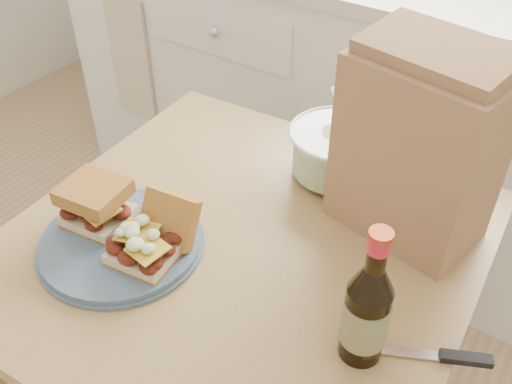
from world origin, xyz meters
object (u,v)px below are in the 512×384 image
Objects in this scene: dining_table at (241,279)px; beer_bottle at (367,311)px; coleslaw_bowl at (337,154)px; paper_bag at (418,151)px; plate at (121,242)px.

dining_table is 3.54× the size of beer_bottle.
paper_bag is at bearing -19.64° from coleslaw_bowl.
beer_bottle reaches higher than plate.
dining_table is 0.34m from coleslaw_bowl.
beer_bottle is at bearing -67.59° from paper_bag.
plate is 1.41× the size of coleslaw_bowl.
plate is at bearing -145.83° from dining_table.
beer_bottle is (0.25, -0.39, 0.04)m from coleslaw_bowl.
coleslaw_bowl is (0.23, 0.43, 0.05)m from plate.
coleslaw_bowl is at bearing 171.31° from paper_bag.
beer_bottle reaches higher than coleslaw_bowl.
plate is 0.49m from beer_bottle.
plate is at bearing -117.79° from coleslaw_bowl.
plate is 0.49m from coleslaw_bowl.
paper_bag is (0.41, 0.36, 0.16)m from plate.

